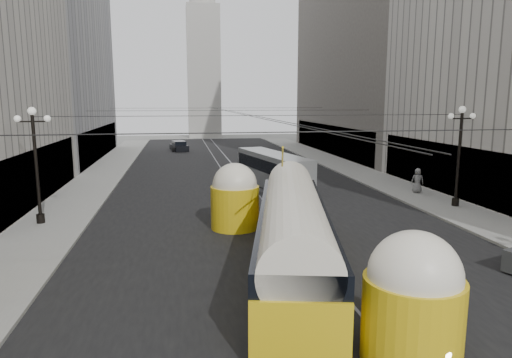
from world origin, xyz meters
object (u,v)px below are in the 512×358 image
object	(u,v)px
city_bus	(273,168)
pedestrian_crossing_b	(406,341)
pedestrian_sidewalk_right	(417,180)
streetcar	(293,230)

from	to	relation	value
city_bus	pedestrian_crossing_b	bearing A→B (deg)	-94.28
city_bus	pedestrian_sidewalk_right	size ratio (longest dim) A/B	6.00
streetcar	pedestrian_crossing_b	bearing A→B (deg)	-81.74
city_bus	pedestrian_sidewalk_right	xyz separation A→B (m)	(9.85, -4.92, -0.41)
streetcar	city_bus	xyz separation A→B (m)	(2.99, 18.40, -0.29)
streetcar	city_bus	world-z (taller)	streetcar
streetcar	pedestrian_crossing_b	distance (m)	7.45
streetcar	pedestrian_sidewalk_right	world-z (taller)	streetcar
city_bus	streetcar	bearing A→B (deg)	-99.22
city_bus	pedestrian_crossing_b	size ratio (longest dim) A/B	5.90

